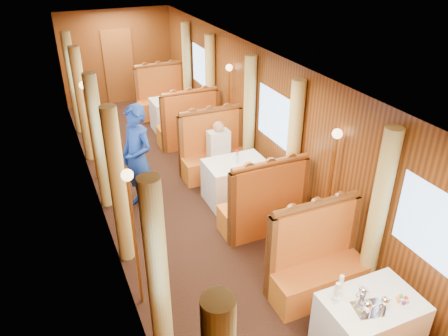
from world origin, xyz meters
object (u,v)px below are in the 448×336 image
tea_tray (370,309)px  passenger (219,146)px  banquette_near_aft (317,266)px  banquette_mid_aft (214,155)px  teapot_left (367,309)px  table_near (368,326)px  banquette_far_fwd (188,128)px  banquette_far_aft (162,99)px  fruit_plate (402,300)px  rose_vase_far (173,92)px  steward (138,159)px  rose_vase_mid (237,154)px  table_far (174,114)px  table_mid (236,181)px  teapot_right (384,304)px  banquette_mid_fwd (263,208)px  teapot_back (362,295)px

tea_tray → passenger: 4.32m
banquette_near_aft → banquette_mid_aft: 3.50m
tea_tray → teapot_left: size_ratio=2.08×
table_near → tea_tray: size_ratio=3.09×
banquette_far_fwd → banquette_far_aft: same height
teapot_left → fruit_plate: bearing=8.2°
banquette_far_aft → tea_tray: (-0.12, -8.09, 0.33)m
rose_vase_far → steward: (-1.57, -3.06, 0.01)m
tea_tray → rose_vase_mid: rose_vase_mid is taller
rose_vase_far → steward: steward is taller
passenger → table_near: bearing=-90.0°
banquette_near_aft → passenger: bearing=90.0°
rose_vase_mid → table_far: bearing=90.1°
banquette_far_aft → table_mid: bearing=-90.0°
table_far → teapot_left: size_ratio=6.42×
table_mid → fruit_plate: (0.27, -3.63, 0.39)m
table_near → teapot_right: 0.45m
banquette_mid_fwd → banquette_far_aft: same height
teapot_left → teapot_back: bearing=73.3°
banquette_far_fwd → teapot_left: bearing=-91.9°
banquette_far_fwd → rose_vase_mid: size_ratio=3.72×
banquette_mid_aft → teapot_right: size_ratio=9.00×
rose_vase_far → passenger: size_ratio=0.47×
banquette_near_aft → rose_vase_mid: size_ratio=3.72×
table_mid → banquette_mid_fwd: bearing=-90.0°
table_far → banquette_far_aft: (0.00, 1.01, 0.05)m
tea_tray → fruit_plate: size_ratio=1.65×
teapot_right → steward: size_ratio=0.08×
banquette_mid_fwd → table_far: (0.00, 4.51, -0.05)m
table_far → banquette_far_aft: bearing=90.0°
rose_vase_far → teapot_left: bearing=-91.5°
banquette_near_aft → fruit_plate: bearing=-76.8°
teapot_right → teapot_left: bearing=173.5°
banquette_near_aft → table_mid: 2.49m
banquette_far_fwd → fruit_plate: size_ratio=6.51×
banquette_mid_aft → teapot_back: banquette_mid_aft is taller
banquette_mid_aft → rose_vase_mid: size_ratio=3.72×
banquette_mid_aft → table_far: (0.00, 2.49, -0.05)m
banquette_far_aft → fruit_plate: bearing=-88.1°
banquette_mid_aft → rose_vase_mid: (0.00, -1.05, 0.50)m
table_far → rose_vase_mid: bearing=-89.9°
passenger → banquette_mid_fwd: bearing=-90.0°
teapot_right → teapot_back: (-0.12, 0.20, 0.00)m
banquette_far_fwd → teapot_right: size_ratio=9.00×
table_near → rose_vase_far: size_ratio=2.92×
tea_tray → passenger: bearing=88.4°
table_mid → table_far: same height
table_far → rose_vase_far: 0.55m
table_near → fruit_plate: bearing=-25.5°
banquette_near_aft → teapot_right: banquette_near_aft is taller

